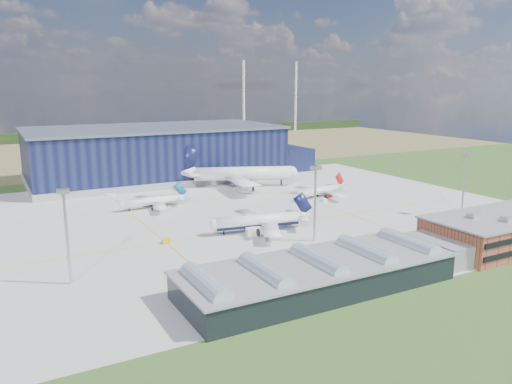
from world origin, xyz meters
name	(u,v)px	position (x,y,z in m)	size (l,w,h in m)	color
ground	(240,222)	(0.00, 0.00, 0.00)	(600.00, 600.00, 0.00)	#2D531F
apron	(228,215)	(0.00, 10.00, 0.03)	(220.00, 160.00, 0.08)	#ACACA6
farmland	(104,151)	(0.00, 220.00, 0.00)	(600.00, 220.00, 0.01)	olive
treeline	(84,136)	(0.00, 300.00, 4.00)	(600.00, 8.00, 8.00)	black
hangar	(161,155)	(2.81, 94.80, 11.62)	(145.00, 62.00, 26.10)	black
ops_building	(501,230)	(55.01, -60.00, 4.79)	(46.00, 23.00, 10.90)	brown
glass_concourse	(330,271)	(-6.45, -60.00, 3.69)	(78.00, 23.00, 8.60)	black
light_mast_west	(66,221)	(-60.00, -30.00, 15.43)	(2.60, 2.60, 23.00)	#A9ACB0
light_mast_center	(315,191)	(10.00, -30.00, 15.43)	(2.60, 2.60, 23.00)	#A9ACB0
light_mast_east	(465,173)	(75.00, -30.00, 15.43)	(2.60, 2.60, 23.00)	#A9ACB0
airliner_navy	(257,214)	(-0.34, -13.21, 5.83)	(35.76, 34.99, 11.66)	white
airliner_red	(320,187)	(46.72, 18.38, 4.59)	(28.13, 27.52, 9.17)	white
airliner_widebody	(243,166)	(29.14, 54.94, 9.41)	(57.74, 56.48, 18.83)	white
airliner_regional	(151,197)	(-21.26, 33.29, 4.48)	(27.50, 26.91, 8.97)	white
gse_tug_b	(167,241)	(-29.96, -10.88, 0.64)	(1.96, 2.94, 1.27)	gold
gse_van_a	(255,231)	(-2.80, -16.35, 1.27)	(2.54, 5.81, 2.54)	white
gse_cart_a	(323,200)	(43.53, 11.52, 0.67)	(2.08, 3.11, 1.35)	white
gse_tug_c	(164,197)	(-11.38, 48.18, 0.70)	(2.01, 3.21, 1.41)	gold
gse_cart_b	(110,195)	(-30.28, 62.00, 0.69)	(2.13, 3.19, 1.38)	white
gse_van_c	(435,223)	(54.30, -36.42, 1.28)	(2.57, 5.35, 2.57)	white
car_a	(334,260)	(3.88, -48.00, 0.64)	(1.52, 3.78, 1.29)	#99999E
car_b	(391,249)	(24.07, -48.00, 0.63)	(1.33, 3.80, 1.25)	#99999E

